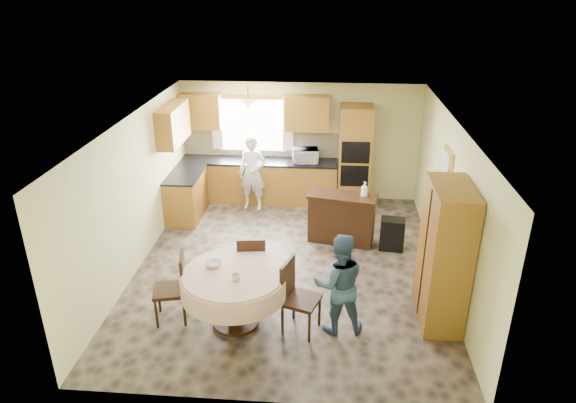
# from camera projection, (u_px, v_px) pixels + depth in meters

# --- Properties ---
(floor) EXTENTS (5.00, 6.00, 0.01)m
(floor) POSITION_uv_depth(u_px,v_px,m) (289.00, 266.00, 8.63)
(floor) COLOR brown
(floor) RESTS_ON ground
(ceiling) EXTENTS (5.00, 6.00, 0.01)m
(ceiling) POSITION_uv_depth(u_px,v_px,m) (289.00, 121.00, 7.62)
(ceiling) COLOR white
(ceiling) RESTS_ON wall_back
(wall_back) EXTENTS (5.00, 0.02, 2.50)m
(wall_back) POSITION_uv_depth(u_px,v_px,m) (300.00, 142.00, 10.86)
(wall_back) COLOR #CDCA83
(wall_back) RESTS_ON floor
(wall_front) EXTENTS (5.00, 0.02, 2.50)m
(wall_front) POSITION_uv_depth(u_px,v_px,m) (266.00, 312.00, 5.39)
(wall_front) COLOR #CDCA83
(wall_front) RESTS_ON floor
(wall_left) EXTENTS (0.02, 6.00, 2.50)m
(wall_left) POSITION_uv_depth(u_px,v_px,m) (135.00, 193.00, 8.31)
(wall_left) COLOR #CDCA83
(wall_left) RESTS_ON floor
(wall_right) EXTENTS (0.02, 6.00, 2.50)m
(wall_right) POSITION_uv_depth(u_px,v_px,m) (449.00, 204.00, 7.94)
(wall_right) COLOR #CDCA83
(wall_right) RESTS_ON floor
(window) EXTENTS (1.40, 0.03, 1.10)m
(window) POSITION_uv_depth(u_px,v_px,m) (253.00, 125.00, 10.77)
(window) COLOR white
(window) RESTS_ON wall_back
(curtain_left) EXTENTS (0.22, 0.02, 1.15)m
(curtain_left) POSITION_uv_depth(u_px,v_px,m) (217.00, 122.00, 10.76)
(curtain_left) COLOR white
(curtain_left) RESTS_ON wall_back
(curtain_right) EXTENTS (0.22, 0.02, 1.15)m
(curtain_right) POSITION_uv_depth(u_px,v_px,m) (288.00, 124.00, 10.65)
(curtain_right) COLOR white
(curtain_right) RESTS_ON wall_back
(base_cab_back) EXTENTS (3.30, 0.60, 0.88)m
(base_cab_back) POSITION_uv_depth(u_px,v_px,m) (259.00, 181.00, 10.97)
(base_cab_back) COLOR #B1812F
(base_cab_back) RESTS_ON floor
(counter_back) EXTENTS (3.30, 0.64, 0.04)m
(counter_back) POSITION_uv_depth(u_px,v_px,m) (259.00, 161.00, 10.79)
(counter_back) COLOR black
(counter_back) RESTS_ON base_cab_back
(base_cab_left) EXTENTS (0.60, 1.20, 0.88)m
(base_cab_left) POSITION_uv_depth(u_px,v_px,m) (186.00, 196.00, 10.25)
(base_cab_left) COLOR #B1812F
(base_cab_left) RESTS_ON floor
(counter_left) EXTENTS (0.64, 1.20, 0.04)m
(counter_left) POSITION_uv_depth(u_px,v_px,m) (184.00, 174.00, 10.07)
(counter_left) COLOR black
(counter_left) RESTS_ON base_cab_left
(backsplash) EXTENTS (3.30, 0.02, 0.55)m
(backsplash) POSITION_uv_depth(u_px,v_px,m) (260.00, 144.00, 10.94)
(backsplash) COLOR beige
(backsplash) RESTS_ON wall_back
(wall_cab_left) EXTENTS (0.85, 0.33, 0.72)m
(wall_cab_left) POSITION_uv_depth(u_px,v_px,m) (201.00, 111.00, 10.59)
(wall_cab_left) COLOR #A37028
(wall_cab_left) RESTS_ON wall_back
(wall_cab_right) EXTENTS (0.90, 0.33, 0.72)m
(wall_cab_right) POSITION_uv_depth(u_px,v_px,m) (307.00, 113.00, 10.43)
(wall_cab_right) COLOR #A37028
(wall_cab_right) RESTS_ON wall_back
(wall_cab_side) EXTENTS (0.33, 1.20, 0.72)m
(wall_cab_side) POSITION_uv_depth(u_px,v_px,m) (173.00, 124.00, 9.67)
(wall_cab_side) COLOR #A37028
(wall_cab_side) RESTS_ON wall_left
(oven_tower) EXTENTS (0.66, 0.62, 2.12)m
(oven_tower) POSITION_uv_depth(u_px,v_px,m) (355.00, 156.00, 10.57)
(oven_tower) COLOR #B1812F
(oven_tower) RESTS_ON floor
(oven_upper) EXTENTS (0.56, 0.01, 0.45)m
(oven_upper) POSITION_uv_depth(u_px,v_px,m) (356.00, 153.00, 10.20)
(oven_upper) COLOR black
(oven_upper) RESTS_ON oven_tower
(oven_lower) EXTENTS (0.56, 0.01, 0.45)m
(oven_lower) POSITION_uv_depth(u_px,v_px,m) (354.00, 176.00, 10.41)
(oven_lower) COLOR black
(oven_lower) RESTS_ON oven_tower
(pendant) EXTENTS (0.36, 0.36, 0.18)m
(pendant) POSITION_uv_depth(u_px,v_px,m) (248.00, 106.00, 10.12)
(pendant) COLOR beige
(pendant) RESTS_ON ceiling
(sideboard) EXTENTS (1.28, 0.73, 0.86)m
(sideboard) POSITION_uv_depth(u_px,v_px,m) (342.00, 220.00, 9.29)
(sideboard) COLOR #39210F
(sideboard) RESTS_ON floor
(space_heater) EXTENTS (0.45, 0.34, 0.58)m
(space_heater) POSITION_uv_depth(u_px,v_px,m) (392.00, 234.00, 9.08)
(space_heater) COLOR black
(space_heater) RESTS_ON floor
(cupboard) EXTENTS (0.53, 1.06, 2.02)m
(cupboard) POSITION_uv_depth(u_px,v_px,m) (444.00, 255.00, 6.96)
(cupboard) COLOR #B1812F
(cupboard) RESTS_ON floor
(dining_table) EXTENTS (1.45, 1.45, 0.83)m
(dining_table) POSITION_uv_depth(u_px,v_px,m) (234.00, 284.00, 6.98)
(dining_table) COLOR #39210F
(dining_table) RESTS_ON floor
(chair_left) EXTENTS (0.53, 0.53, 1.02)m
(chair_left) POSITION_uv_depth(u_px,v_px,m) (175.00, 284.00, 7.12)
(chair_left) COLOR #39210F
(chair_left) RESTS_ON floor
(chair_back) EXTENTS (0.49, 0.49, 1.01)m
(chair_back) POSITION_uv_depth(u_px,v_px,m) (252.00, 263.00, 7.65)
(chair_back) COLOR #39210F
(chair_back) RESTS_ON floor
(chair_right) EXTENTS (0.57, 0.57, 1.04)m
(chair_right) POSITION_uv_depth(u_px,v_px,m) (296.00, 293.00, 6.90)
(chair_right) COLOR #39210F
(chair_right) RESTS_ON floor
(framed_picture) EXTENTS (0.06, 0.55, 0.45)m
(framed_picture) POSITION_uv_depth(u_px,v_px,m) (447.00, 163.00, 8.03)
(framed_picture) COLOR gold
(framed_picture) RESTS_ON wall_right
(microwave) EXTENTS (0.56, 0.42, 0.29)m
(microwave) POSITION_uv_depth(u_px,v_px,m) (305.00, 156.00, 10.60)
(microwave) COLOR silver
(microwave) RESTS_ON counter_back
(person_sink) EXTENTS (0.61, 0.44, 1.55)m
(person_sink) POSITION_uv_depth(u_px,v_px,m) (252.00, 173.00, 10.48)
(person_sink) COLOR silver
(person_sink) RESTS_ON floor
(person_dining) EXTENTS (0.79, 0.66, 1.46)m
(person_dining) POSITION_uv_depth(u_px,v_px,m) (339.00, 284.00, 6.82)
(person_dining) COLOR #334F70
(person_dining) RESTS_ON floor
(bowl_sideboard) EXTENTS (0.25, 0.25, 0.05)m
(bowl_sideboard) POSITION_uv_depth(u_px,v_px,m) (328.00, 196.00, 9.12)
(bowl_sideboard) COLOR #B2B2B2
(bowl_sideboard) RESTS_ON sideboard
(bottle_sideboard) EXTENTS (0.16, 0.16, 0.31)m
(bottle_sideboard) POSITION_uv_depth(u_px,v_px,m) (364.00, 190.00, 9.02)
(bottle_sideboard) COLOR silver
(bottle_sideboard) RESTS_ON sideboard
(cup_table) EXTENTS (0.14, 0.14, 0.09)m
(cup_table) POSITION_uv_depth(u_px,v_px,m) (236.00, 277.00, 6.71)
(cup_table) COLOR #B2B2B2
(cup_table) RESTS_ON dining_table
(bowl_table) EXTENTS (0.23, 0.23, 0.07)m
(bowl_table) POSITION_uv_depth(u_px,v_px,m) (214.00, 264.00, 7.04)
(bowl_table) COLOR #B2B2B2
(bowl_table) RESTS_ON dining_table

